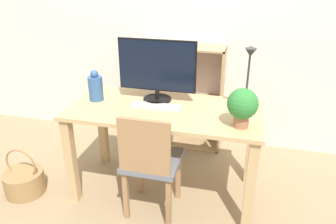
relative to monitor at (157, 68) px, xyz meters
name	(u,v)px	position (x,y,z in m)	size (l,w,h in m)	color
ground_plane	(165,189)	(0.10, -0.15, -1.02)	(10.00, 10.00, 0.00)	#997F5B
wall_back	(191,16)	(0.10, 0.85, 0.28)	(8.00, 0.05, 2.60)	silver
desk	(165,124)	(0.10, -0.15, -0.40)	(1.47, 0.70, 0.76)	tan
monitor	(157,68)	(0.00, 0.00, 0.00)	(0.62, 0.22, 0.49)	black
keyboard	(156,107)	(0.03, -0.15, -0.26)	(0.39, 0.12, 0.02)	#B2B2B7
vase	(96,87)	(-0.48, -0.11, -0.16)	(0.11, 0.11, 0.25)	#33598C
desk_lamp	(248,73)	(0.69, -0.04, 0.03)	(0.10, 0.19, 0.48)	#2D2D33
potted_plant	(243,105)	(0.67, -0.32, -0.11)	(0.21, 0.21, 0.27)	#9E6647
chair	(150,161)	(0.07, -0.45, -0.55)	(0.40, 0.40, 0.85)	slate
bookshelf	(166,99)	(-0.10, 0.67, -0.54)	(0.83, 0.28, 1.05)	tan
basket	(24,181)	(-1.03, -0.46, -0.92)	(0.32, 0.32, 0.41)	#997547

